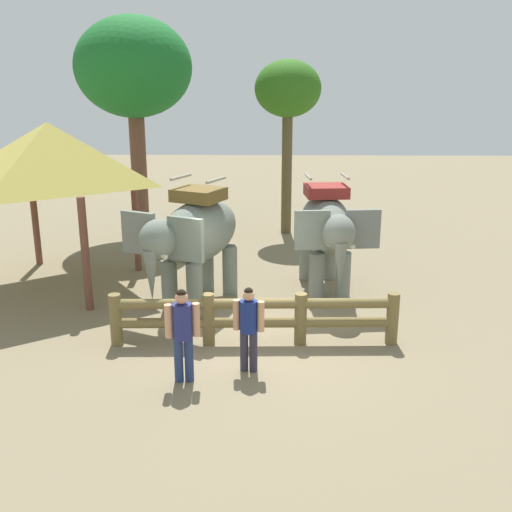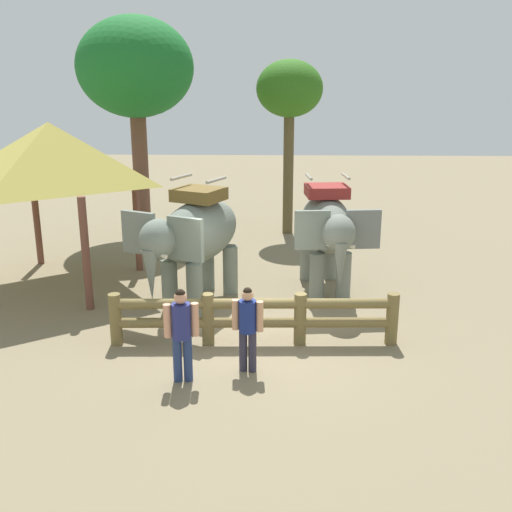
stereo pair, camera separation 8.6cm
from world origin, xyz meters
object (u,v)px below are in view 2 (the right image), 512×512
object	(u,v)px
log_fence	(254,315)
tourist_man_in_blue	(182,329)
thatched_shelter	(51,154)
tree_far_left	(135,70)
tourist_woman_in_black	(248,323)
elephant_near_left	(195,235)
elephant_center	(327,229)
tree_back_center	(289,93)

from	to	relation	value
log_fence	tourist_man_in_blue	size ratio (longest dim) A/B	3.36
tourist_man_in_blue	thatched_shelter	world-z (taller)	thatched_shelter
tourist_man_in_blue	tree_far_left	size ratio (longest dim) A/B	0.24
tourist_man_in_blue	thatched_shelter	size ratio (longest dim) A/B	0.36
log_fence	thatched_shelter	xyz separation A→B (m)	(-5.01, 3.49, 2.69)
tourist_woman_in_black	log_fence	bearing A→B (deg)	86.20
log_fence	thatched_shelter	size ratio (longest dim) A/B	1.22
elephant_near_left	tourist_woman_in_black	distance (m)	3.60
elephant_center	tree_back_center	xyz separation A→B (m)	(-0.80, 5.86, 2.98)
tree_far_left	tree_back_center	xyz separation A→B (m)	(4.84, 0.26, -0.71)
thatched_shelter	tree_far_left	size ratio (longest dim) A/B	0.67
tourist_woman_in_black	thatched_shelter	world-z (taller)	thatched_shelter
tourist_woman_in_black	thatched_shelter	distance (m)	7.17
tourist_woman_in_black	tree_far_left	distance (m)	11.44
elephant_near_left	tree_far_left	bearing A→B (deg)	111.52
tourist_woman_in_black	tree_back_center	distance (m)	10.76
tourist_man_in_blue	tree_back_center	distance (m)	11.27
elephant_near_left	thatched_shelter	distance (m)	4.19
log_fence	tree_back_center	bearing A→B (deg)	84.52
thatched_shelter	tree_far_left	world-z (taller)	tree_far_left
elephant_center	thatched_shelter	size ratio (longest dim) A/B	0.72
log_fence	elephant_center	size ratio (longest dim) A/B	1.69
elephant_center	tree_far_left	distance (m)	8.76
tourist_woman_in_black	tree_back_center	world-z (taller)	tree_back_center
elephant_center	thatched_shelter	bearing A→B (deg)	176.46
tourist_woman_in_black	tree_back_center	xyz separation A→B (m)	(0.93, 10.08, 3.67)
elephant_near_left	thatched_shelter	world-z (taller)	thatched_shelter
elephant_near_left	tree_far_left	size ratio (longest dim) A/B	0.50
elephant_near_left	elephant_center	size ratio (longest dim) A/B	1.04
tourist_man_in_blue	thatched_shelter	bearing A→B (deg)	127.20
elephant_center	tree_far_left	bearing A→B (deg)	135.26
thatched_shelter	elephant_center	bearing A→B (deg)	-3.54
elephant_center	tourist_man_in_blue	xyz separation A→B (m)	(-2.84, -4.62, -0.63)
tourist_man_in_blue	tree_far_left	bearing A→B (deg)	105.33
thatched_shelter	tree_back_center	size ratio (longest dim) A/B	0.82
elephant_near_left	elephant_center	bearing A→B (deg)	17.41
elephant_near_left	log_fence	bearing A→B (deg)	-56.50
thatched_shelter	tree_back_center	bearing A→B (deg)	42.88
log_fence	thatched_shelter	world-z (taller)	thatched_shelter
tourist_woman_in_black	thatched_shelter	size ratio (longest dim) A/B	0.34
thatched_shelter	tourist_woman_in_black	bearing A→B (deg)	-43.22
tree_far_left	thatched_shelter	bearing A→B (deg)	-101.13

